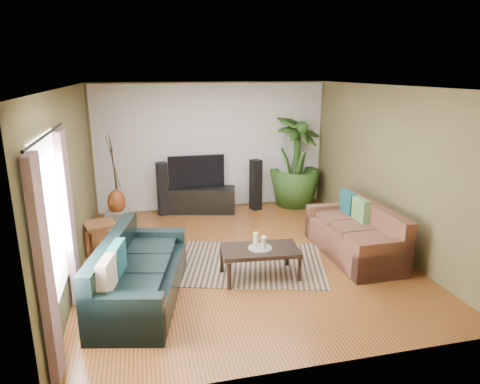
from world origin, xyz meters
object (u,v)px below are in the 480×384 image
object	(u,v)px
sofa_left	(141,269)
potted_plant	(296,161)
speaker_left	(163,189)
speaker_right	(256,185)
pedestal	(118,220)
sofa_right	(354,231)
side_table	(101,237)
coffee_table	(260,263)
vase	(117,202)
tv_stand	(197,200)
television	(196,172)

from	to	relation	value
sofa_left	potted_plant	size ratio (longest dim) A/B	1.06
speaker_left	speaker_right	distance (m)	1.98
pedestal	sofa_right	bearing A→B (deg)	-29.44
side_table	coffee_table	bearing A→B (deg)	-33.14
speaker_right	vase	world-z (taller)	speaker_right
sofa_left	potted_plant	world-z (taller)	potted_plant
sofa_right	pedestal	bearing A→B (deg)	-119.61
tv_stand	potted_plant	world-z (taller)	potted_plant
potted_plant	sofa_right	bearing A→B (deg)	-90.68
speaker_right	television	bearing A→B (deg)	156.84
sofa_left	sofa_right	bearing A→B (deg)	-66.31
coffee_table	vase	bearing A→B (deg)	134.50
television	pedestal	world-z (taller)	television
television	speaker_left	xyz separation A→B (m)	(-0.72, 0.00, -0.33)
vase	television	bearing A→B (deg)	22.67
speaker_left	pedestal	bearing A→B (deg)	-154.36
sofa_left	potted_plant	distance (m)	4.89
speaker_left	speaker_right	xyz separation A→B (m)	(1.98, -0.12, -0.00)
speaker_right	vase	size ratio (longest dim) A/B	2.34
coffee_table	side_table	world-z (taller)	side_table
television	side_table	size ratio (longest dim) A/B	2.36
speaker_right	pedestal	bearing A→B (deg)	173.14
tv_stand	speaker_left	xyz separation A→B (m)	(-0.72, 0.00, 0.29)
speaker_left	vase	bearing A→B (deg)	-154.36
sofa_right	coffee_table	distance (m)	1.75
potted_plant	vase	world-z (taller)	potted_plant
coffee_table	speaker_right	bearing A→B (deg)	80.86
tv_stand	speaker_left	world-z (taller)	speaker_left
television	potted_plant	distance (m)	2.21
tv_stand	pedestal	world-z (taller)	tv_stand
sofa_left	speaker_right	xyz separation A→B (m)	(2.47, 3.34, 0.12)
speaker_left	potted_plant	world-z (taller)	potted_plant
television	side_table	distance (m)	2.59
television	speaker_right	xyz separation A→B (m)	(1.26, -0.12, -0.33)
speaker_left	speaker_right	bearing A→B (deg)	-14.64
coffee_table	sofa_right	bearing A→B (deg)	18.51
coffee_table	potted_plant	distance (m)	3.74
sofa_right	coffee_table	xyz separation A→B (m)	(-1.70, -0.41, -0.20)
vase	side_table	world-z (taller)	vase
television	speaker_left	distance (m)	0.79
vase	pedestal	bearing A→B (deg)	0.00
sofa_right	tv_stand	size ratio (longest dim) A/B	1.21
coffee_table	potted_plant	world-z (taller)	potted_plant
sofa_right	speaker_right	bearing A→B (deg)	-161.49
coffee_table	speaker_right	xyz separation A→B (m)	(0.78, 3.10, 0.32)
television	side_table	bearing A→B (deg)	-137.54
speaker_right	pedestal	world-z (taller)	speaker_right
sofa_right	coffee_table	size ratio (longest dim) A/B	1.76
coffee_table	tv_stand	world-z (taller)	tv_stand
speaker_left	pedestal	distance (m)	1.18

